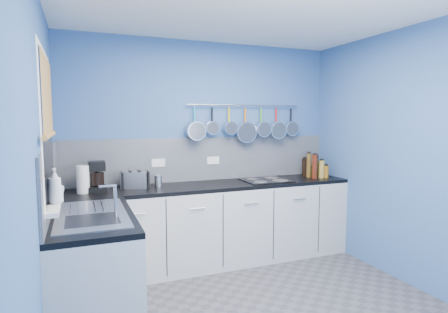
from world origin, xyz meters
TOP-DOWN VIEW (x-y plane):
  - ceiling at (0.00, 0.00)m, footprint 3.20×3.00m
  - wall_back at (0.00, 1.51)m, footprint 3.20×0.02m
  - wall_front at (0.00, -1.51)m, footprint 3.20×0.02m
  - wall_left at (-1.61, 0.00)m, footprint 0.02×3.00m
  - wall_right at (1.61, 0.00)m, footprint 0.02×3.00m
  - backsplash_back at (0.00, 1.49)m, footprint 3.20×0.02m
  - backsplash_left at (-1.59, 0.60)m, footprint 0.02×1.80m
  - cabinet_run_back at (0.00, 1.20)m, footprint 3.20×0.60m
  - worktop_back at (0.00, 1.20)m, footprint 3.20×0.60m
  - cabinet_run_left at (-1.30, 0.30)m, footprint 0.60×1.20m
  - worktop_left at (-1.30, 0.30)m, footprint 0.60×1.20m
  - window_frame at (-1.58, 0.30)m, footprint 0.01×1.00m
  - window_glass at (-1.57, 0.30)m, footprint 0.01×0.90m
  - bamboo_blind at (-1.56, 0.30)m, footprint 0.01×0.90m
  - window_sill at (-1.55, 0.30)m, footprint 0.10×0.98m
  - sink_unit at (-1.30, 0.30)m, footprint 0.50×0.95m
  - mixer_tap at (-1.14, 0.12)m, footprint 0.12×0.08m
  - socket_left at (-0.55, 1.48)m, footprint 0.15×0.01m
  - socket_right at (0.10, 1.48)m, footprint 0.15×0.01m
  - pot_rail at (0.50, 1.45)m, footprint 1.45×0.02m
  - soap_bottle_a at (-1.53, 0.10)m, footprint 0.10×0.10m
  - soap_bottle_b at (-1.53, 0.14)m, footprint 0.10×0.10m
  - paper_towel at (-1.34, 1.19)m, footprint 0.14×0.14m
  - coffee_maker at (-1.21, 1.23)m, footprint 0.17×0.19m
  - toaster at (-0.84, 1.28)m, footprint 0.30×0.23m
  - canister at (-0.59, 1.29)m, footprint 0.09×0.09m
  - hob at (0.64, 1.17)m, footprint 0.52×0.46m
  - pan_0 at (-0.13, 1.44)m, footprint 0.22×0.12m
  - pan_1 at (0.08, 1.44)m, footprint 0.16×0.06m
  - pan_2 at (0.29, 1.44)m, footprint 0.16×0.11m
  - pan_3 at (0.50, 1.44)m, footprint 0.26×0.08m
  - pan_4 at (0.71, 1.44)m, footprint 0.19×0.12m
  - pan_5 at (0.92, 1.44)m, footprint 0.22×0.10m
  - pan_6 at (1.14, 1.44)m, footprint 0.19×0.07m
  - condiment_0 at (1.44, 1.32)m, footprint 0.07×0.07m
  - condiment_1 at (1.37, 1.30)m, footprint 0.05×0.05m
  - condiment_2 at (1.27, 1.31)m, footprint 0.07×0.07m
  - condiment_3 at (1.44, 1.21)m, footprint 0.07×0.07m
  - condiment_4 at (1.36, 1.23)m, footprint 0.07×0.07m
  - condiment_5 at (1.26, 1.21)m, footprint 0.06×0.06m
  - condiment_6 at (1.44, 1.10)m, footprint 0.07×0.07m
  - condiment_7 at (1.37, 1.11)m, footprint 0.07×0.07m
  - condiment_8 at (1.27, 1.11)m, footprint 0.07×0.07m

SIDE VIEW (x-z plane):
  - cabinet_run_back at x=0.00m, z-range 0.00..0.86m
  - cabinet_run_left at x=-1.30m, z-range 0.00..0.86m
  - worktop_back at x=0.00m, z-range 0.86..0.90m
  - worktop_left at x=-1.30m, z-range 0.86..0.90m
  - sink_unit at x=-1.30m, z-range 0.90..0.91m
  - hob at x=0.64m, z-range 0.90..0.91m
  - condiment_1 at x=1.37m, z-range 0.90..1.00m
  - canister at x=-0.59m, z-range 0.90..1.02m
  - condiment_6 at x=1.44m, z-range 0.90..1.05m
  - toaster at x=-0.84m, z-range 0.90..1.07m
  - condiment_3 at x=1.44m, z-range 0.90..1.07m
  - condiment_7 at x=1.37m, z-range 0.90..1.11m
  - condiment_2 at x=1.27m, z-range 0.90..1.12m
  - condiment_4 at x=1.36m, z-range 0.90..1.13m
  - condiment_0 at x=1.44m, z-range 0.90..1.16m
  - mixer_tap at x=-1.14m, z-range 0.90..1.16m
  - paper_towel at x=-1.34m, z-range 0.90..1.17m
  - window_sill at x=-1.55m, z-range 1.02..1.05m
  - condiment_8 at x=1.27m, z-range 0.90..1.19m
  - condiment_5 at x=1.26m, z-range 0.90..1.19m
  - coffee_maker at x=-1.21m, z-range 0.90..1.20m
  - socket_left at x=-0.55m, z-range 1.09..1.18m
  - socket_right at x=0.10m, z-range 1.09..1.18m
  - soap_bottle_b at x=-1.53m, z-range 1.05..1.22m
  - backsplash_back at x=0.00m, z-range 0.90..1.40m
  - backsplash_left at x=-1.59m, z-range 0.90..1.40m
  - soap_bottle_a at x=-1.53m, z-range 1.05..1.29m
  - wall_back at x=0.00m, z-range 0.00..2.50m
  - wall_front at x=0.00m, z-range 0.00..2.50m
  - wall_left at x=-1.61m, z-range 0.00..2.50m
  - wall_right at x=1.61m, z-range 0.00..2.50m
  - window_glass at x=-1.57m, z-range 1.05..2.05m
  - window_frame at x=-1.58m, z-range 1.00..2.10m
  - pan_3 at x=0.50m, z-range 1.33..1.78m
  - pan_5 at x=0.92m, z-range 1.37..1.78m
  - pan_0 at x=-0.13m, z-range 1.37..1.78m
  - pan_4 at x=0.71m, z-range 1.40..1.78m
  - pan_6 at x=1.14m, z-range 1.40..1.78m
  - pan_2 at x=0.29m, z-range 1.43..1.78m
  - pan_1 at x=0.08m, z-range 1.43..1.78m
  - bamboo_blind at x=-1.56m, z-range 1.50..2.05m
  - pot_rail at x=0.50m, z-range 1.77..1.79m
  - ceiling at x=0.00m, z-range 2.50..2.52m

